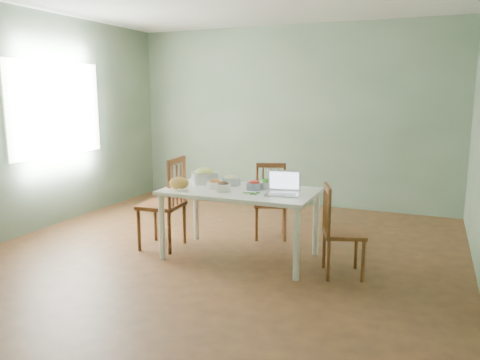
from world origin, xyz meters
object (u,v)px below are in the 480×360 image
at_px(chair_left, 161,203).
at_px(chair_right, 344,231).
at_px(chair_far, 271,202).
at_px(laptop, 282,184).
at_px(bread_boule, 179,183).
at_px(bowl_squash, 204,176).
at_px(dining_table, 240,224).

height_order(chair_left, chair_right, chair_left).
relative_size(chair_far, chair_left, 0.86).
relative_size(chair_left, chair_right, 1.18).
xyz_separation_m(chair_left, laptop, (1.41, -0.05, 0.33)).
xyz_separation_m(chair_far, bread_boule, (-0.66, -1.01, 0.35)).
bearing_deg(chair_left, laptop, 82.97).
bearing_deg(bowl_squash, dining_table, -18.42).
bearing_deg(chair_right, laptop, 70.49).
xyz_separation_m(chair_right, bowl_squash, (-1.58, 0.24, 0.38)).
height_order(bread_boule, laptop, laptop).
xyz_separation_m(bowl_squash, laptop, (0.97, -0.24, 0.03)).
height_order(bread_boule, bowl_squash, bowl_squash).
bearing_deg(chair_right, chair_far, 30.40).
distance_m(chair_far, chair_right, 1.33).
distance_m(dining_table, laptop, 0.68).
xyz_separation_m(dining_table, laptop, (0.48, -0.08, 0.47)).
xyz_separation_m(chair_far, bowl_squash, (-0.56, -0.61, 0.37)).
bearing_deg(chair_left, dining_table, 86.92).
bearing_deg(dining_table, chair_right, -4.29).
distance_m(chair_far, chair_left, 1.29).
distance_m(chair_right, bowl_squash, 1.64).
relative_size(chair_far, bread_boule, 4.41).
bearing_deg(dining_table, laptop, -9.45).
xyz_separation_m(chair_left, bread_boule, (0.34, -0.20, 0.28)).
relative_size(dining_table, laptop, 4.80).
height_order(chair_far, chair_right, chair_far).
bearing_deg(dining_table, bowl_squash, 161.58).
bearing_deg(chair_far, chair_left, -160.64).
distance_m(bread_boule, laptop, 1.07).
bearing_deg(chair_left, chair_right, 83.49).
xyz_separation_m(chair_far, chair_right, (1.01, -0.86, -0.00)).
distance_m(chair_left, bread_boule, 0.48).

